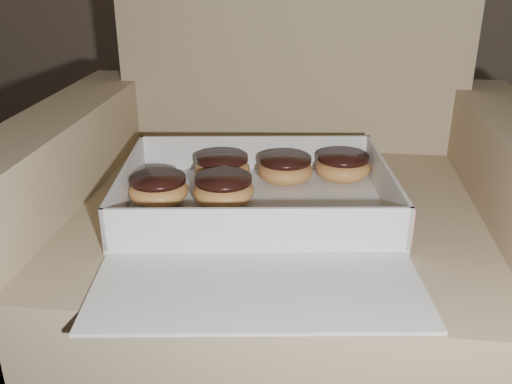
{
  "coord_description": "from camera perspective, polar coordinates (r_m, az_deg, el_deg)",
  "views": [
    {
      "loc": [
        -0.08,
        -0.15,
        0.83
      ],
      "look_at": [
        -0.18,
        0.72,
        0.45
      ],
      "focal_mm": 40.0,
      "sensor_mm": 36.0,
      "label": 1
    }
  ],
  "objects": [
    {
      "name": "donut_c",
      "position": [
        1.04,
        2.93,
        2.35
      ],
      "size": [
        0.1,
        0.1,
        0.05
      ],
      "color": "#CD8747",
      "rests_on": "bakery_box"
    },
    {
      "name": "donut_a",
      "position": [
        0.96,
        -9.71,
        0.28
      ],
      "size": [
        0.1,
        0.1,
        0.05
      ],
      "color": "#CD8747",
      "rests_on": "bakery_box"
    },
    {
      "name": "armchair",
      "position": [
        1.1,
        2.46,
        -5.63
      ],
      "size": [
        0.91,
        0.77,
        0.95
      ],
      "color": "#988161",
      "rests_on": "floor"
    },
    {
      "name": "crumb_a",
      "position": [
        0.83,
        -3.98,
        -5.12
      ],
      "size": [
        0.01,
        0.01,
        0.0
      ],
      "primitive_type": "ellipsoid",
      "color": "black",
      "rests_on": "bakery_box"
    },
    {
      "name": "donut_b",
      "position": [
        1.06,
        8.65,
        2.56
      ],
      "size": [
        0.1,
        0.1,
        0.05
      ],
      "color": "#CD8747",
      "rests_on": "bakery_box"
    },
    {
      "name": "crumb_d",
      "position": [
        0.92,
        -6.92,
        -2.25
      ],
      "size": [
        0.01,
        0.01,
        0.0
      ],
      "primitive_type": "ellipsoid",
      "color": "black",
      "rests_on": "bakery_box"
    },
    {
      "name": "crumb_b",
      "position": [
        0.86,
        -1.95,
        -4.29
      ],
      "size": [
        0.01,
        0.01,
        0.0
      ],
      "primitive_type": "ellipsoid",
      "color": "black",
      "rests_on": "bakery_box"
    },
    {
      "name": "donut_e",
      "position": [
        0.95,
        -3.25,
        0.25
      ],
      "size": [
        0.1,
        0.1,
        0.05
      ],
      "color": "#CD8747",
      "rests_on": "bakery_box"
    },
    {
      "name": "bakery_box",
      "position": [
        0.92,
        0.25,
        -1.93
      ],
      "size": [
        0.5,
        0.56,
        0.07
      ],
      "rotation": [
        0.0,
        0.0,
        0.13
      ],
      "color": "silver",
      "rests_on": "armchair"
    },
    {
      "name": "crumb_c",
      "position": [
        0.94,
        -10.72,
        -2.09
      ],
      "size": [
        0.01,
        0.01,
        0.0
      ],
      "primitive_type": "ellipsoid",
      "color": "black",
      "rests_on": "bakery_box"
    },
    {
      "name": "crumb_e",
      "position": [
        0.89,
        9.98,
        -3.41
      ],
      "size": [
        0.01,
        0.01,
        0.0
      ],
      "primitive_type": "ellipsoid",
      "color": "black",
      "rests_on": "bakery_box"
    },
    {
      "name": "donut_d",
      "position": [
        1.04,
        -3.4,
        2.47
      ],
      "size": [
        0.1,
        0.1,
        0.05
      ],
      "color": "#CD8747",
      "rests_on": "bakery_box"
    }
  ]
}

